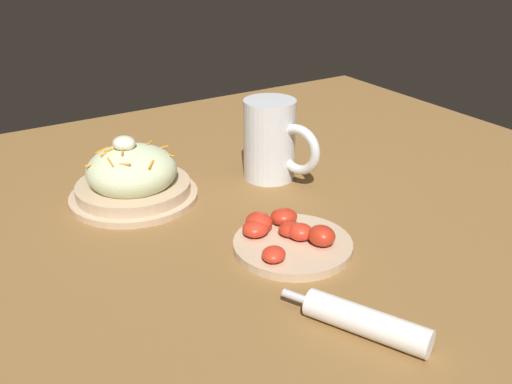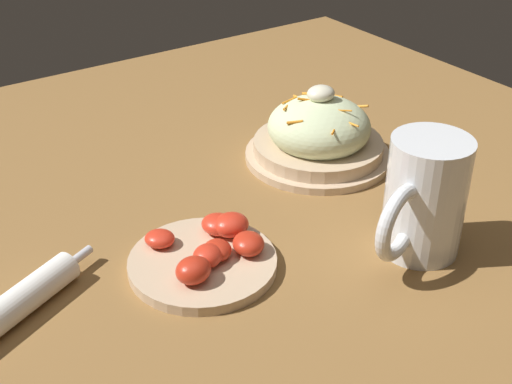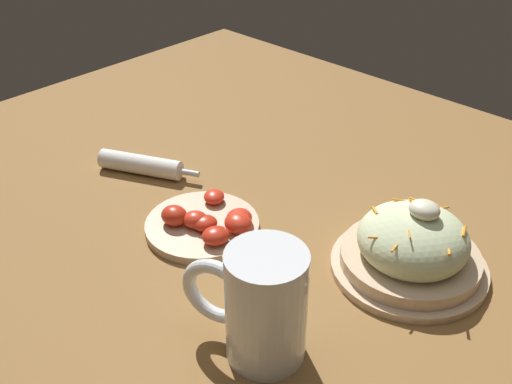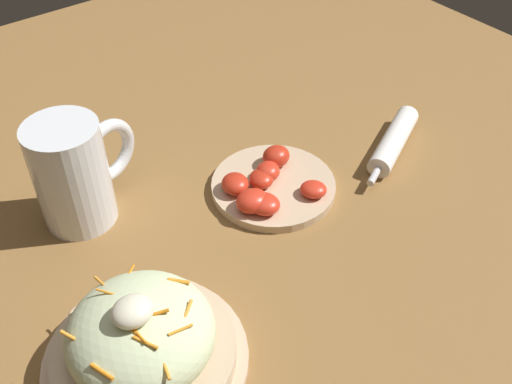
{
  "view_description": "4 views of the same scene",
  "coord_description": "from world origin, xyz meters",
  "px_view_note": "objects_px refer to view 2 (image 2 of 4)",
  "views": [
    {
      "loc": [
        -0.65,
        0.46,
        0.45
      ],
      "look_at": [
        0.01,
        0.05,
        0.08
      ],
      "focal_mm": 41.08,
      "sensor_mm": 36.0,
      "label": 1
    },
    {
      "loc": [
        -0.36,
        -0.55,
        0.5
      ],
      "look_at": [
        0.03,
        0.02,
        0.08
      ],
      "focal_mm": 48.18,
      "sensor_mm": 36.0,
      "label": 2
    },
    {
      "loc": [
        0.55,
        -0.49,
        0.57
      ],
      "look_at": [
        0.03,
        0.06,
        0.08
      ],
      "focal_mm": 43.4,
      "sensor_mm": 36.0,
      "label": 3
    },
    {
      "loc": [
        0.36,
        0.51,
        0.57
      ],
      "look_at": [
        0.01,
        0.06,
        0.05
      ],
      "focal_mm": 42.01,
      "sensor_mm": 36.0,
      "label": 4
    }
  ],
  "objects_px": {
    "napkin_roll": "(21,301)",
    "salad_plate": "(319,135)",
    "beer_mug": "(423,204)",
    "tomato_plate": "(207,255)"
  },
  "relations": [
    {
      "from": "napkin_roll",
      "to": "tomato_plate",
      "type": "bearing_deg",
      "value": -10.47
    },
    {
      "from": "salad_plate",
      "to": "tomato_plate",
      "type": "distance_m",
      "value": 0.31
    },
    {
      "from": "tomato_plate",
      "to": "salad_plate",
      "type": "bearing_deg",
      "value": 25.94
    },
    {
      "from": "tomato_plate",
      "to": "beer_mug",
      "type": "bearing_deg",
      "value": -27.4
    },
    {
      "from": "napkin_roll",
      "to": "salad_plate",
      "type": "bearing_deg",
      "value": 11.12
    },
    {
      "from": "salad_plate",
      "to": "napkin_roll",
      "type": "bearing_deg",
      "value": -168.88
    },
    {
      "from": "napkin_roll",
      "to": "tomato_plate",
      "type": "xyz_separation_m",
      "value": [
        0.21,
        -0.04,
        -0.0
      ]
    },
    {
      "from": "salad_plate",
      "to": "beer_mug",
      "type": "bearing_deg",
      "value": -100.7
    },
    {
      "from": "salad_plate",
      "to": "napkin_roll",
      "type": "height_order",
      "value": "salad_plate"
    },
    {
      "from": "salad_plate",
      "to": "beer_mug",
      "type": "relative_size",
      "value": 1.41
    }
  ]
}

